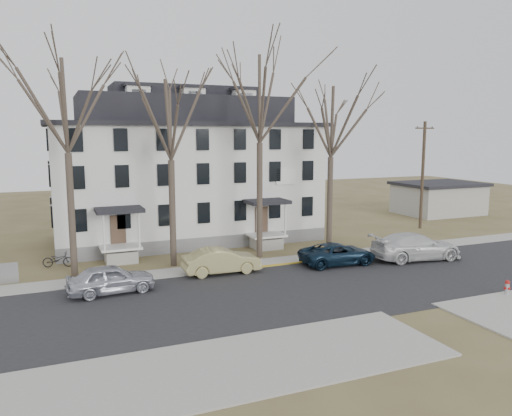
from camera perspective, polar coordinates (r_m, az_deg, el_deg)
name	(u,v)px	position (r m, az deg, el deg)	size (l,w,h in m)	color
ground	(318,302)	(25.64, 7.06, -10.64)	(120.00, 120.00, 0.00)	brown
main_road	(299,291)	(27.30, 4.95, -9.42)	(120.00, 10.00, 0.04)	#27272A
far_sidewalk	(256,264)	(32.52, 0.02, -6.47)	(120.00, 2.00, 0.08)	#A09F97
near_sidewalk_left	(188,376)	(18.50, -7.73, -18.44)	(20.00, 5.00, 0.08)	#A09F97
yellow_curb	(330,260)	(33.95, 8.47, -5.92)	(14.00, 0.25, 0.06)	gold
boarding_house	(185,172)	(40.36, -8.09, 4.09)	(20.80, 12.36, 12.05)	slate
distant_building	(438,198)	(56.38, 20.11, 1.07)	(8.50, 6.50, 3.35)	#A09F97
tree_far_left	(65,99)	(30.89, -20.97, 11.57)	(8.40, 8.40, 13.72)	#473B31
tree_mid_left	(170,114)	(31.64, -9.80, 10.56)	(7.80, 7.80, 12.74)	#473B31
tree_center	(260,92)	(33.60, 0.42, 13.08)	(9.00, 9.00, 14.70)	#473B31
tree_mid_right	(332,116)	(36.02, 8.63, 10.30)	(7.80, 7.80, 12.74)	#473B31
utility_pole_far	(423,174)	(46.64, 18.51, 3.72)	(2.00, 0.28, 9.50)	#3D3023
car_silver	(111,280)	(27.60, -16.24, -7.86)	(1.82, 4.52, 1.54)	#AFB2BE
car_tan	(221,261)	(30.28, -3.97, -6.09)	(1.64, 4.70, 1.55)	tan
car_navy	(338,254)	(32.71, 9.31, -5.24)	(2.30, 4.99, 1.39)	#0E2032
car_white	(416,247)	(35.14, 17.79, -4.26)	(2.49, 6.12, 1.78)	silver
bicycle_left	(58,260)	(34.02, -21.69, -5.55)	(0.66, 1.88, 0.99)	black
fire_hydrant	(507,288)	(29.39, 26.77, -8.15)	(0.35, 0.33, 0.84)	#B7B7BA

